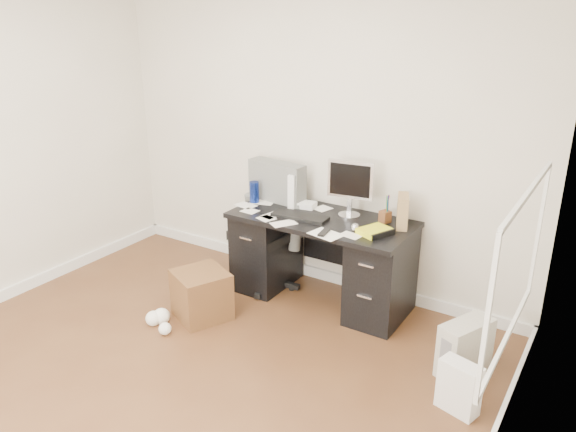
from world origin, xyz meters
name	(u,v)px	position (x,y,z in m)	size (l,w,h in m)	color
ground	(158,390)	(0.00, 0.00, 0.00)	(4.00, 4.00, 0.00)	#4E2D19
room_shell	(142,143)	(0.03, 0.03, 1.66)	(4.02, 4.02, 2.71)	beige
desk	(321,256)	(0.30, 1.65, 0.40)	(1.50, 0.70, 0.75)	black
loose_papers	(298,215)	(0.10, 1.60, 0.75)	(1.10, 0.60, 0.00)	white
lcd_monitor	(350,189)	(0.48, 1.80, 0.99)	(0.38, 0.22, 0.48)	silver
keyboard	(300,216)	(0.15, 1.55, 0.76)	(0.47, 0.16, 0.03)	black
computer_mouse	(355,227)	(0.66, 1.52, 0.78)	(0.06, 0.06, 0.06)	silver
travel_mug	(254,192)	(-0.39, 1.67, 0.84)	(0.08, 0.08, 0.19)	navy
white_binder	(296,188)	(-0.05, 1.81, 0.90)	(0.12, 0.25, 0.29)	white
magazine_file	(403,211)	(0.93, 1.81, 0.88)	(0.11, 0.22, 0.26)	#916A46
pen_cup	(385,209)	(0.78, 1.83, 0.86)	(0.09, 0.09, 0.23)	#5C311A
yellow_book	(375,231)	(0.81, 1.56, 0.77)	(0.19, 0.24, 0.04)	yellow
paper_remote	(326,233)	(0.50, 1.35, 0.76)	(0.25, 0.20, 0.02)	white
office_chair	(265,227)	(-0.26, 1.64, 0.55)	(0.62, 0.62, 1.10)	#585B58
pc_tower	(465,348)	(1.64, 1.26, 0.20)	(0.17, 0.39, 0.39)	#B2AFA1
shopping_bag	(459,387)	(1.72, 0.85, 0.17)	(0.25, 0.18, 0.34)	white
wicker_basket	(202,294)	(-0.37, 0.89, 0.20)	(0.39, 0.39, 0.39)	#483115
desk_printer	(268,264)	(-0.34, 1.80, 0.11)	(0.36, 0.30, 0.21)	slate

